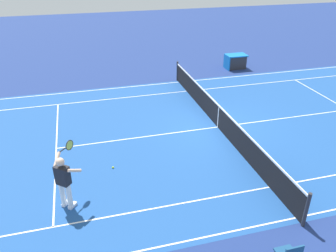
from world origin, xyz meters
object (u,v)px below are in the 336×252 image
equipment_cart_tarped (235,61)px  tennis_player_near (64,180)px  tennis_net (218,116)px  tennis_ball (113,167)px

equipment_cart_tarped → tennis_player_near: bearing=45.7°
equipment_cart_tarped → tennis_net: bearing=59.8°
tennis_ball → equipment_cart_tarped: bearing=-134.4°
tennis_net → tennis_player_near: (6.00, 3.36, 0.44)m
tennis_player_near → equipment_cart_tarped: size_ratio=1.36×
tennis_player_near → equipment_cart_tarped: (-10.03, -10.30, -0.49)m
tennis_player_near → equipment_cart_tarped: tennis_player_near is taller
tennis_net → equipment_cart_tarped: size_ratio=9.36×
tennis_ball → equipment_cart_tarped: (-8.57, -8.75, 0.40)m
tennis_player_near → equipment_cart_tarped: bearing=-134.3°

